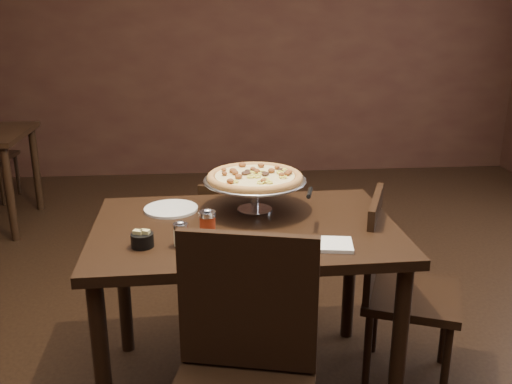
{
  "coord_description": "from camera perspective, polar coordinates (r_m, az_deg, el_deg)",
  "views": [
    {
      "loc": [
        -0.19,
        -2.3,
        1.68
      ],
      "look_at": [
        0.0,
        -0.01,
        0.93
      ],
      "focal_mm": 40.0,
      "sensor_mm": 36.0,
      "label": 1
    }
  ],
  "objects": [
    {
      "name": "dining_table",
      "position": [
        2.45,
        -1.07,
        -5.62
      ],
      "size": [
        1.3,
        0.88,
        0.8
      ],
      "rotation": [
        0.0,
        0.0,
        0.03
      ],
      "color": "black",
      "rests_on": "ground"
    },
    {
      "name": "napkin_stack",
      "position": [
        2.22,
        7.83,
        -5.23
      ],
      "size": [
        0.16,
        0.16,
        0.01
      ],
      "primitive_type": "cube",
      "rotation": [
        0.0,
        0.0,
        -0.16
      ],
      "color": "white",
      "rests_on": "dining_table"
    },
    {
      "name": "plate_left",
      "position": [
        2.61,
        -8.5,
        -1.68
      ],
      "size": [
        0.24,
        0.24,
        0.01
      ],
      "primitive_type": "cylinder",
      "color": "silver",
      "rests_on": "dining_table"
    },
    {
      "name": "chair_near",
      "position": [
        1.91,
        -1.49,
        -18.26
      ],
      "size": [
        0.56,
        0.56,
        1.0
      ],
      "rotation": [
        0.0,
        0.0,
        -0.24
      ],
      "color": "black",
      "rests_on": "ground"
    },
    {
      "name": "packet_caddy",
      "position": [
        2.23,
        -11.31,
        -4.69
      ],
      "size": [
        0.09,
        0.09,
        0.07
      ],
      "rotation": [
        0.0,
        0.0,
        -0.34
      ],
      "color": "black",
      "rests_on": "dining_table"
    },
    {
      "name": "pepper_flake_shaker",
      "position": [
        2.29,
        -4.87,
        -3.11
      ],
      "size": [
        0.07,
        0.07,
        0.12
      ],
      "color": "maroon",
      "rests_on": "dining_table"
    },
    {
      "name": "chair_side",
      "position": [
        2.69,
        13.9,
        -8.78
      ],
      "size": [
        0.54,
        0.54,
        0.89
      ],
      "rotation": [
        0.0,
        0.0,
        1.19
      ],
      "color": "black",
      "rests_on": "ground"
    },
    {
      "name": "room",
      "position": [
        2.35,
        1.38,
        11.37
      ],
      "size": [
        6.04,
        7.04,
        2.84
      ],
      "color": "black",
      "rests_on": "ground"
    },
    {
      "name": "serving_spatula",
      "position": [
        2.35,
        5.38,
        -0.12
      ],
      "size": [
        0.14,
        0.14,
        0.02
      ],
      "rotation": [
        0.0,
        0.0,
        -0.25
      ],
      "color": "silver",
      "rests_on": "pizza_stand"
    },
    {
      "name": "plate_near",
      "position": [
        2.11,
        2.87,
        -6.48
      ],
      "size": [
        0.23,
        0.23,
        0.01
      ],
      "primitive_type": "cylinder",
      "color": "silver",
      "rests_on": "dining_table"
    },
    {
      "name": "pizza_stand",
      "position": [
        2.53,
        -0.12,
        1.44
      ],
      "size": [
        0.46,
        0.46,
        0.19
      ],
      "color": "silver",
      "rests_on": "dining_table"
    },
    {
      "name": "parmesan_shaker",
      "position": [
        2.21,
        -7.54,
        -4.16
      ],
      "size": [
        0.06,
        0.06,
        0.1
      ],
      "color": "beige",
      "rests_on": "dining_table"
    },
    {
      "name": "chair_far",
      "position": [
        3.08,
        -1.6,
        -5.47
      ],
      "size": [
        0.47,
        0.47,
        0.81
      ],
      "rotation": [
        0.0,
        0.0,
        2.85
      ],
      "color": "black",
      "rests_on": "ground"
    }
  ]
}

